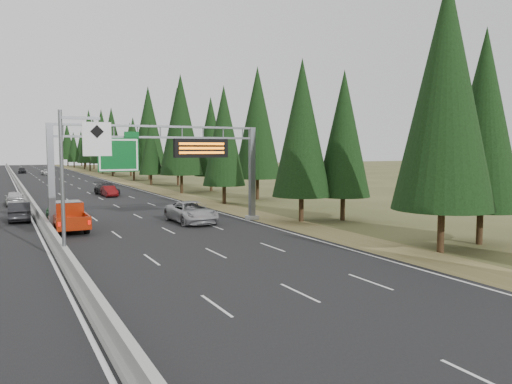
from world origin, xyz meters
The scene contains 15 objects.
road centered at (0.00, 80.00, 0.04)m, with size 32.00×260.00×0.08m, color black.
shoulder_right centered at (17.80, 80.00, 0.03)m, with size 3.60×260.00×0.06m, color olive.
median_barrier centered at (0.00, 80.00, 0.41)m, with size 0.70×260.00×0.85m.
sign_gantry centered at (8.92, 34.88, 5.27)m, with size 16.75×0.98×7.80m.
hov_sign_pole centered at (0.58, 24.97, 4.72)m, with size 2.80×0.50×8.00m.
tree_row_right centered at (21.96, 69.91, 8.73)m, with size 11.49×242.49×18.64m.
silver_minivan centered at (10.90, 35.49, 0.94)m, with size 2.86×6.20×1.72m, color #9B9B9F.
red_pickup centered at (1.50, 36.29, 1.23)m, with size 2.27×6.35×2.07m.
car_ahead_green centered at (1.50, 40.00, 0.88)m, with size 1.89×4.70×1.60m, color #12511F.
car_ahead_dkred centered at (9.45, 61.70, 0.76)m, with size 1.43×4.10×1.35m, color #630E10.
car_ahead_dkgrey centered at (9.65, 64.34, 0.89)m, with size 2.27×5.59×1.62m, color black.
car_ahead_white centered at (7.29, 122.89, 0.77)m, with size 2.29×4.96×1.38m, color silver.
car_ahead_far centered at (2.41, 135.06, 0.83)m, with size 1.78×4.43×1.51m, color black.
car_onc_near centered at (-1.50, 42.97, 0.88)m, with size 1.69×4.84×1.59m, color black.
car_onc_white centered at (-1.50, 56.10, 0.87)m, with size 1.87×4.65×1.58m, color #B8B8B8.
Camera 1 is at (-2.95, -2.71, 6.03)m, focal length 35.00 mm.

